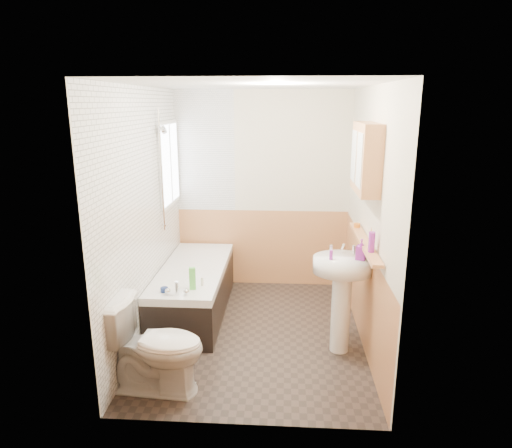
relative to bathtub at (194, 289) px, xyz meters
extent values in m
plane|color=black|center=(0.73, -0.46, -0.29)|extent=(2.80, 2.80, 0.00)
plane|color=white|center=(0.73, -0.46, 2.21)|extent=(2.80, 2.80, 0.00)
cube|color=beige|center=(0.73, 0.95, 0.96)|extent=(2.20, 0.02, 2.50)
cube|color=beige|center=(0.73, -1.87, 0.96)|extent=(2.20, 0.02, 2.50)
cube|color=beige|center=(-0.38, -0.46, 0.96)|extent=(0.02, 2.80, 2.50)
cube|color=beige|center=(1.84, -0.46, 0.96)|extent=(0.02, 2.80, 2.50)
cube|color=tan|center=(1.82, -0.46, 0.21)|extent=(0.01, 2.80, 1.00)
cube|color=tan|center=(0.73, -1.85, 0.21)|extent=(2.20, 0.01, 1.00)
cube|color=tan|center=(0.73, 0.92, 0.21)|extent=(2.20, 0.01, 1.00)
cube|color=white|center=(-0.36, -0.46, 0.96)|extent=(0.01, 2.80, 2.50)
cube|color=white|center=(0.01, 0.92, 1.46)|extent=(0.75, 0.01, 1.50)
cube|color=white|center=(-0.33, 0.49, 1.36)|extent=(0.03, 0.79, 0.99)
cube|color=white|center=(-0.32, 0.49, 1.36)|extent=(0.01, 0.70, 0.90)
cube|color=white|center=(-0.32, 0.49, 1.36)|extent=(0.01, 0.04, 0.90)
cube|color=black|center=(0.00, 0.00, -0.05)|extent=(0.70, 1.76, 0.47)
cube|color=white|center=(0.00, 0.00, 0.22)|extent=(0.70, 1.76, 0.08)
cube|color=white|center=(0.00, 0.00, 0.21)|extent=(0.56, 1.62, 0.04)
cylinder|color=silver|center=(0.00, -0.78, 0.33)|extent=(0.04, 0.04, 0.14)
sphere|color=silver|center=(-0.09, -0.78, 0.30)|extent=(0.06, 0.06, 0.06)
sphere|color=silver|center=(0.09, -0.78, 0.30)|extent=(0.06, 0.06, 0.06)
cylinder|color=silver|center=(-0.32, 0.04, 1.34)|extent=(0.02, 0.02, 1.32)
cylinder|color=silver|center=(-0.32, 0.04, 0.73)|extent=(0.05, 0.05, 0.02)
cylinder|color=silver|center=(-0.32, 0.04, 1.94)|extent=(0.05, 0.05, 0.02)
cylinder|color=silver|center=(-0.27, 0.04, 1.78)|extent=(0.07, 0.09, 0.09)
imported|color=white|center=(-0.03, -1.46, 0.11)|extent=(0.85, 0.52, 0.80)
cylinder|color=white|center=(1.57, -0.73, 0.10)|extent=(0.18, 0.18, 0.77)
ellipsoid|color=white|center=(1.57, -0.73, 0.59)|extent=(0.56, 0.45, 0.15)
cylinder|color=silver|center=(1.46, -0.63, 0.71)|extent=(0.03, 0.03, 0.08)
cylinder|color=silver|center=(1.68, -0.63, 0.71)|extent=(0.03, 0.03, 0.08)
cylinder|color=silver|center=(1.57, -0.65, 0.74)|extent=(0.02, 0.11, 0.09)
cube|color=tan|center=(1.77, -0.64, 0.79)|extent=(0.10, 1.33, 0.03)
cube|color=tan|center=(1.75, -0.60, 1.57)|extent=(0.17, 0.69, 0.63)
cube|color=silver|center=(1.66, -0.77, 1.57)|extent=(0.01, 0.27, 0.47)
cube|color=silver|center=(1.66, -0.43, 1.57)|extent=(0.01, 0.27, 0.47)
cylinder|color=purple|center=(1.77, -0.97, 0.89)|extent=(0.06, 0.06, 0.18)
cone|color=orange|center=(1.77, -0.93, 0.91)|extent=(0.05, 0.05, 0.22)
cylinder|color=orange|center=(1.77, -0.16, 0.82)|extent=(0.08, 0.08, 0.04)
imported|color=purple|center=(1.72, -0.78, 0.71)|extent=(0.15, 0.21, 0.09)
cylinder|color=purple|center=(1.45, -0.81, 0.71)|extent=(0.04, 0.04, 0.09)
cube|color=#59C647|center=(0.12, -0.63, 0.38)|extent=(0.07, 0.05, 0.23)
cylinder|color=navy|center=(-0.14, -0.71, 0.29)|extent=(0.09, 0.09, 0.05)
cylinder|color=silver|center=(0.20, -0.53, 0.31)|extent=(0.03, 0.03, 0.09)
camera|label=1|loc=(1.01, -4.78, 2.06)|focal=32.00mm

